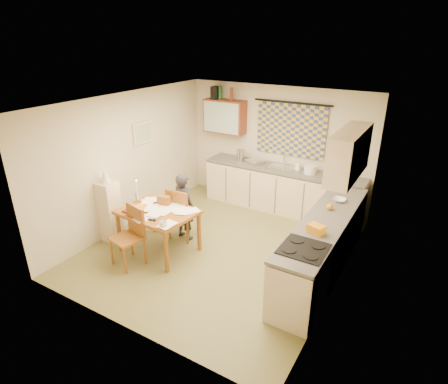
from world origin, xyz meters
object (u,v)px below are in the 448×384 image
Objects in this scene: counter_back at (281,190)px; stove at (301,279)px; shelf_stand at (110,211)px; chair_far at (183,222)px; dining_table at (159,230)px; person at (184,206)px; counter_right at (323,247)px.

counter_back is 3.53× the size of stove.
counter_back is at bearing 51.64° from shelf_stand.
chair_far is 1.31m from shelf_stand.
person is (0.11, 0.57, 0.24)m from dining_table.
counter_right is at bearing 21.98° from dining_table.
counter_right is 2.46m from person.
counter_right is at bearing -51.15° from counter_back.
person is at bearing 84.13° from dining_table.
chair_far is 0.32m from person.
stove is at bearing 171.70° from person.
chair_far is at bearing 33.80° from shelf_stand.
counter_right is 2.68× the size of shelf_stand.
stove is 0.96× the size of chair_far.
counter_back is 2.66× the size of person.
chair_far is at bearing 163.28° from stove.
stove is 0.85× the size of shelf_stand.
shelf_stand is at bearing 179.54° from stove.
shelf_stand is at bearing 30.42° from chair_far.
counter_right reaches higher than dining_table.
dining_table is 1.03× the size of person.
counter_right is at bearing 14.77° from shelf_stand.
counter_back is 2.25m from counter_right.
chair_far is at bearing 10.75° from person.
shelf_stand is (-3.54, -0.93, 0.10)m from counter_right.
stove is 3.54m from shelf_stand.
counter_right is 3.66m from shelf_stand.
dining_table is (-2.56, 0.17, -0.09)m from stove.
chair_far is at bearing 86.49° from dining_table.
chair_far is 0.79× the size of person.
dining_table is 1.31× the size of chair_far.
chair_far reaches higher than counter_back.
dining_table is (-2.56, -0.79, -0.07)m from counter_right.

